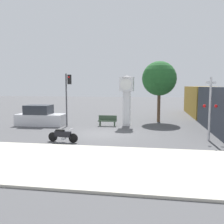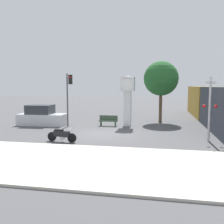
# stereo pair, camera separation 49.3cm
# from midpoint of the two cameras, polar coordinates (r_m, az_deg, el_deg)

# --- Properties ---
(ground_plane) EXTENTS (120.00, 120.00, 0.00)m
(ground_plane) POSITION_cam_midpoint_polar(r_m,az_deg,el_deg) (18.26, -1.54, -5.02)
(ground_plane) COLOR #4C4C4F
(sidewalk_strip) EXTENTS (36.00, 6.00, 0.10)m
(sidewalk_strip) POSITION_cam_midpoint_polar(r_m,az_deg,el_deg) (11.73, -9.04, -11.16)
(sidewalk_strip) COLOR #BCB7A8
(sidewalk_strip) RESTS_ON ground_plane
(motorcycle) EXTENTS (1.99, 0.46, 0.88)m
(motorcycle) POSITION_cam_midpoint_polar(r_m,az_deg,el_deg) (15.92, -10.57, -5.22)
(motorcycle) COLOR black
(motorcycle) RESTS_ON ground_plane
(clock_tower) EXTENTS (1.41, 1.41, 4.41)m
(clock_tower) POSITION_cam_midpoint_polar(r_m,az_deg,el_deg) (21.80, 4.25, 4.55)
(clock_tower) COLOR white
(clock_tower) RESTS_ON ground_plane
(freight_train) EXTENTS (2.80, 21.21, 3.40)m
(freight_train) POSITION_cam_midpoint_polar(r_m,az_deg,el_deg) (26.16, 22.91, 1.61)
(freight_train) COLOR #333842
(freight_train) RESTS_ON ground_plane
(traffic_light) EXTENTS (0.50, 0.35, 4.52)m
(traffic_light) POSITION_cam_midpoint_polar(r_m,az_deg,el_deg) (21.52, -9.20, 4.88)
(traffic_light) COLOR #47474C
(traffic_light) RESTS_ON ground_plane
(railroad_crossing_signal) EXTENTS (0.90, 0.82, 4.05)m
(railroad_crossing_signal) POSITION_cam_midpoint_polar(r_m,az_deg,el_deg) (16.82, 22.22, 1.16)
(railroad_crossing_signal) COLOR #B7B7BC
(railroad_crossing_signal) RESTS_ON ground_plane
(street_tree) EXTENTS (3.29, 3.29, 5.84)m
(street_tree) POSITION_cam_midpoint_polar(r_m,az_deg,el_deg) (24.45, 11.71, 7.48)
(street_tree) COLOR brown
(street_tree) RESTS_ON ground_plane
(bench) EXTENTS (1.60, 0.44, 0.92)m
(bench) POSITION_cam_midpoint_polar(r_m,az_deg,el_deg) (21.70, -0.21, -1.93)
(bench) COLOR #384C38
(bench) RESTS_ON ground_plane
(parked_car) EXTENTS (4.24, 1.90, 1.80)m
(parked_car) POSITION_cam_midpoint_polar(r_m,az_deg,el_deg) (23.07, -15.14, -1.02)
(parked_car) COLOR silver
(parked_car) RESTS_ON ground_plane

